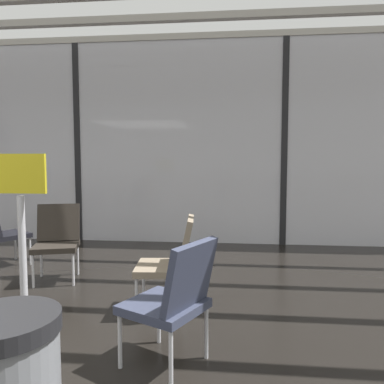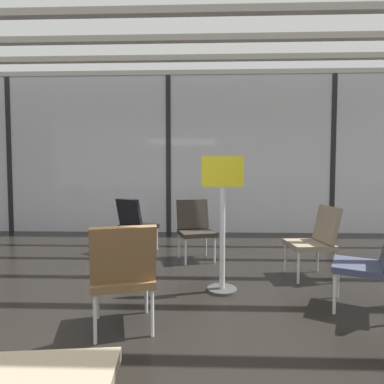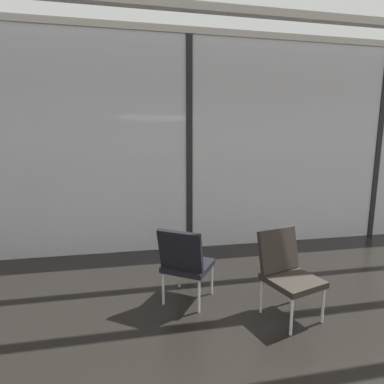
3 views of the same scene
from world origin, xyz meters
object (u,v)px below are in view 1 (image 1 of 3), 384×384
at_px(lounge_chair_4, 57,237).
at_px(lounge_chair_2, 175,295).
at_px(parked_airplane, 113,142).
at_px(info_sign, 22,247).
at_px(lounge_chair_6, 172,258).

bearing_deg(lounge_chair_4, lounge_chair_2, -62.88).
height_order(lounge_chair_2, lounge_chair_4, same).
distance_m(parked_airplane, lounge_chair_2, 10.23).
xyz_separation_m(parked_airplane, info_sign, (2.11, -9.05, -1.34)).
distance_m(parked_airplane, lounge_chair_4, 8.12).
bearing_deg(info_sign, lounge_chair_4, 104.20).
relative_size(lounge_chair_2, lounge_chair_4, 1.00).
xyz_separation_m(lounge_chair_2, lounge_chair_4, (-1.65, 1.74, 0.00)).
height_order(parked_airplane, info_sign, parked_airplane).
relative_size(lounge_chair_6, info_sign, 0.60).
distance_m(lounge_chair_2, lounge_chair_6, 0.96).
height_order(lounge_chair_6, info_sign, info_sign).
bearing_deg(parked_airplane, info_sign, -76.84).
relative_size(parked_airplane, lounge_chair_4, 15.97).
bearing_deg(lounge_chair_4, info_sign, -92.18).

